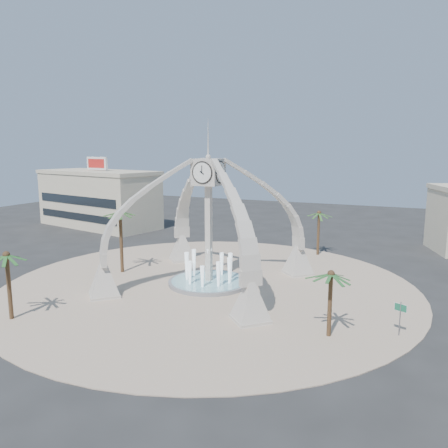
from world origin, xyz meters
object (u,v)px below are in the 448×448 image
at_px(palm_north, 319,214).
at_px(street_sign, 400,312).
at_px(palm_east, 331,275).
at_px(palm_south, 6,256).
at_px(fountain, 209,282).
at_px(clock_tower, 209,220).
at_px(palm_west, 120,213).

relative_size(palm_north, street_sign, 2.36).
relative_size(palm_east, palm_north, 0.87).
bearing_deg(street_sign, palm_south, -137.68).
relative_size(fountain, palm_north, 1.33).
relative_size(palm_east, street_sign, 2.05).
distance_m(fountain, palm_south, 18.30).
height_order(clock_tower, palm_west, clock_tower).
bearing_deg(street_sign, palm_north, 140.06).
xyz_separation_m(clock_tower, palm_west, (-10.45, -0.05, 0.05)).
distance_m(fountain, palm_north, 18.68).
xyz_separation_m(fountain, palm_south, (-10.15, -14.44, 4.83)).
height_order(palm_north, street_sign, palm_north).
xyz_separation_m(palm_north, street_sign, (10.60, -21.81, -3.47)).
bearing_deg(clock_tower, palm_west, -179.72).
bearing_deg(palm_south, clock_tower, 54.89).
bearing_deg(street_sign, fountain, -172.45).
bearing_deg(clock_tower, street_sign, -16.58).
bearing_deg(fountain, street_sign, -16.58).
bearing_deg(palm_south, street_sign, 18.20).
bearing_deg(fountain, palm_west, -179.72).
relative_size(palm_north, palm_south, 1.03).
relative_size(clock_tower, street_sign, 7.04).
xyz_separation_m(palm_west, street_sign, (28.17, -5.22, -4.72)).
bearing_deg(palm_west, fountain, 0.28).
distance_m(palm_west, street_sign, 29.04).
xyz_separation_m(palm_west, palm_north, (17.57, 16.59, -1.25)).
bearing_deg(fountain, clock_tower, -90.00).
height_order(clock_tower, palm_south, clock_tower).
height_order(palm_east, palm_north, palm_north).
bearing_deg(palm_south, palm_west, 91.21).
height_order(palm_north, palm_south, palm_north).
xyz_separation_m(palm_north, palm_south, (-17.26, -30.97, -0.17)).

